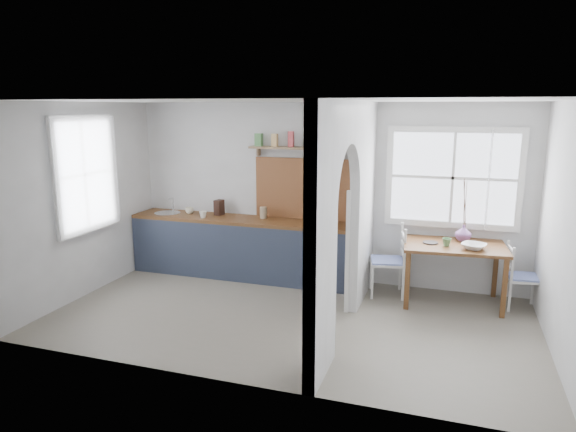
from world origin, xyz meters
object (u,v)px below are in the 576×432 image
(chair_left, at_px, (387,260))
(vase, at_px, (463,233))
(dining_table, at_px, (453,274))
(chair_right, at_px, (523,277))
(kettle, at_px, (326,218))

(chair_left, bearing_deg, vase, 89.25)
(dining_table, relative_size, chair_right, 1.51)
(chair_right, height_order, kettle, kettle)
(dining_table, bearing_deg, kettle, 172.86)
(dining_table, bearing_deg, chair_left, 172.49)
(kettle, bearing_deg, chair_right, 10.24)
(chair_right, relative_size, vase, 3.87)
(chair_left, bearing_deg, dining_table, 75.49)
(chair_left, height_order, kettle, kettle)
(chair_right, relative_size, kettle, 3.63)
(dining_table, distance_m, kettle, 1.85)
(kettle, relative_size, vase, 1.07)
(chair_right, distance_m, vase, 0.90)
(chair_right, bearing_deg, kettle, 84.29)
(dining_table, height_order, kettle, kettle)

